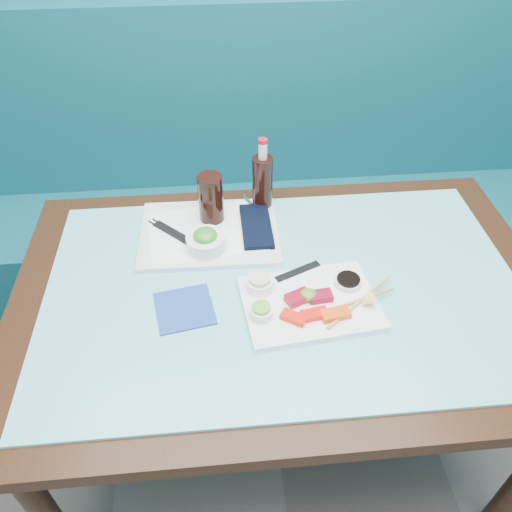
{
  "coord_description": "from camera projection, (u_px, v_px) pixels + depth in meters",
  "views": [
    {
      "loc": [
        -0.15,
        0.57,
        1.68
      ],
      "look_at": [
        -0.07,
        1.52,
        0.8
      ],
      "focal_mm": 35.0,
      "sensor_mm": 36.0,
      "label": 1
    }
  ],
  "objects": [
    {
      "name": "dining_table",
      "position": [
        283.0,
        309.0,
        1.35
      ],
      "size": [
        1.4,
        0.9,
        0.75
      ],
      "color": "black",
      "rests_on": "ground"
    },
    {
      "name": "booth_bench",
      "position": [
        255.0,
        209.0,
        2.16
      ],
      "size": [
        3.0,
        0.56,
        1.17
      ],
      "color": "#0E505B",
      "rests_on": "ground"
    },
    {
      "name": "tuna_right",
      "position": [
        320.0,
        296.0,
        1.22
      ],
      "size": [
        0.06,
        0.04,
        0.02
      ],
      "primitive_type": "cube",
      "rotation": [
        0.0,
        0.0,
        0.09
      ],
      "color": "maroon",
      "rests_on": "sashimi_plate"
    },
    {
      "name": "chopstick_sleeve",
      "position": [
        298.0,
        271.0,
        1.3
      ],
      "size": [
        0.13,
        0.07,
        0.0
      ],
      "primitive_type": "cube",
      "rotation": [
        0.0,
        0.0,
        0.41
      ],
      "color": "black",
      "rests_on": "sashimi_plate"
    },
    {
      "name": "seaweed_bowl",
      "position": [
        206.0,
        243.0,
        1.36
      ],
      "size": [
        0.11,
        0.11,
        0.04
      ],
      "primitive_type": "cylinder",
      "rotation": [
        0.0,
        0.0,
        0.03
      ],
      "color": "white",
      "rests_on": "serving_tray"
    },
    {
      "name": "black_chopstick_a",
      "position": [
        174.0,
        234.0,
        1.41
      ],
      "size": [
        0.16,
        0.14,
        0.01
      ],
      "primitive_type": "cylinder",
      "rotation": [
        1.57,
        0.0,
        0.85
      ],
      "color": "black",
      "rests_on": "serving_tray"
    },
    {
      "name": "wooden_chopstick_b",
      "position": [
        360.0,
        301.0,
        1.22
      ],
      "size": [
        0.2,
        0.16,
        0.01
      ],
      "primitive_type": "cylinder",
      "rotation": [
        1.57,
        0.0,
        -0.89
      ],
      "color": "tan",
      "rests_on": "sashimi_plate"
    },
    {
      "name": "soy_fill",
      "position": [
        348.0,
        279.0,
        1.26
      ],
      "size": [
        0.07,
        0.07,
        0.01
      ],
      "primitive_type": "cylinder",
      "rotation": [
        0.0,
        0.0,
        -0.1
      ],
      "color": "black",
      "rests_on": "soy_dish"
    },
    {
      "name": "seaweed_salad",
      "position": [
        205.0,
        235.0,
        1.34
      ],
      "size": [
        0.09,
        0.09,
        0.03
      ],
      "primitive_type": "ellipsoid",
      "rotation": [
        0.0,
        0.0,
        0.42
      ],
      "color": "#39871F",
      "rests_on": "seaweed_bowl"
    },
    {
      "name": "glass_top",
      "position": [
        284.0,
        287.0,
        1.29
      ],
      "size": [
        1.22,
        0.76,
        0.01
      ],
      "primitive_type": "cube",
      "color": "#66C7CC",
      "rests_on": "dining_table"
    },
    {
      "name": "salmon_left",
      "position": [
        294.0,
        318.0,
        1.18
      ],
      "size": [
        0.07,
        0.06,
        0.01
      ],
      "primitive_type": "cube",
      "rotation": [
        0.0,
        0.0,
        -0.58
      ],
      "color": "red",
      "rests_on": "sashimi_plate"
    },
    {
      "name": "ginger_fill",
      "position": [
        260.0,
        279.0,
        1.23
      ],
      "size": [
        0.07,
        0.07,
        0.01
      ],
      "primitive_type": "cylinder",
      "rotation": [
        0.0,
        0.0,
        -0.25
      ],
      "color": "beige",
      "rests_on": "ramekin_ginger"
    },
    {
      "name": "seaweed_garnish",
      "position": [
        308.0,
        295.0,
        1.22
      ],
      "size": [
        0.05,
        0.04,
        0.02
      ],
      "primitive_type": "ellipsoid",
      "rotation": [
        0.0,
        0.0,
        -0.0
      ],
      "color": "#419322",
      "rests_on": "sashimi_plate"
    },
    {
      "name": "serving_tray",
      "position": [
        210.0,
        233.0,
        1.43
      ],
      "size": [
        0.4,
        0.3,
        0.01
      ],
      "primitive_type": "cube",
      "rotation": [
        0.0,
        0.0,
        -0.02
      ],
      "color": "silver",
      "rests_on": "glass_top"
    },
    {
      "name": "paper_placemat",
      "position": [
        209.0,
        231.0,
        1.43
      ],
      "size": [
        0.37,
        0.29,
        0.0
      ],
      "primitive_type": "cube",
      "rotation": [
        0.0,
        0.0,
        0.15
      ],
      "color": "white",
      "rests_on": "serving_tray"
    },
    {
      "name": "black_chopstick_b",
      "position": [
        177.0,
        234.0,
        1.41
      ],
      "size": [
        0.15,
        0.16,
        0.01
      ],
      "primitive_type": "cylinder",
      "rotation": [
        1.57,
        0.0,
        0.76
      ],
      "color": "black",
      "rests_on": "serving_tray"
    },
    {
      "name": "navy_pouch",
      "position": [
        256.0,
        226.0,
        1.43
      ],
      "size": [
        0.09,
        0.2,
        0.02
      ],
      "primitive_type": "cube",
      "rotation": [
        0.0,
        0.0,
        0.01
      ],
      "color": "black",
      "rests_on": "serving_tray"
    },
    {
      "name": "cola_bottle_cap",
      "position": [
        263.0,
        141.0,
        1.38
      ],
      "size": [
        0.03,
        0.03,
        0.01
      ],
      "primitive_type": "cylinder",
      "rotation": [
        0.0,
        0.0,
        0.18
      ],
      "color": "red",
      "rests_on": "cola_bottle_neck"
    },
    {
      "name": "sashimi_plate",
      "position": [
        310.0,
        303.0,
        1.23
      ],
      "size": [
        0.35,
        0.27,
        0.02
      ],
      "primitive_type": "cube",
      "rotation": [
        0.0,
        0.0,
        0.11
      ],
      "color": "white",
      "rests_on": "glass_top"
    },
    {
      "name": "cola_bottle_neck",
      "position": [
        263.0,
        151.0,
        1.4
      ],
      "size": [
        0.03,
        0.03,
        0.05
      ],
      "primitive_type": "cylinder",
      "rotation": [
        0.0,
        0.0,
        -0.23
      ],
      "color": "silver",
      "rests_on": "cola_bottle_body"
    },
    {
      "name": "ramekin_wasabi",
      "position": [
        261.0,
        312.0,
        1.18
      ],
      "size": [
        0.07,
        0.07,
        0.02
      ],
      "primitive_type": "cylinder",
      "rotation": [
        0.0,
        0.0,
        -0.33
      ],
      "color": "white",
      "rests_on": "sashimi_plate"
    },
    {
      "name": "tuna_left",
      "position": [
        298.0,
        298.0,
        1.22
      ],
      "size": [
        0.07,
        0.06,
        0.02
      ],
      "primitive_type": "cube",
      "rotation": [
        0.0,
        0.0,
        0.41
      ],
      "color": "maroon",
      "rests_on": "sashimi_plate"
    },
    {
      "name": "cola_bottle_body",
      "position": [
        262.0,
        184.0,
        1.47
      ],
      "size": [
        0.08,
        0.08,
        0.17
      ],
      "primitive_type": "cylinder",
      "rotation": [
        0.0,
        0.0,
        0.36
      ],
      "color": "black",
      "rests_on": "glass_top"
    },
    {
      "name": "ramekin_ginger",
      "position": [
        260.0,
        284.0,
        1.25
      ],
      "size": [
        0.09,
        0.09,
        0.03
      ],
      "primitive_type": "cylinder",
      "rotation": [
        0.0,
        0.0,
        -0.33
      ],
      "color": "white",
      "rests_on": "sashimi_plate"
    },
    {
      "name": "blue_napkin",
      "position": [
        185.0,
        309.0,
        1.22
      ],
      "size": [
        0.16,
        0.16,
        0.01
      ],
      "primitive_type": "cube",
      "rotation": [
        0.0,
        0.0,
        0.17
      ],
      "color": "#1B3F95",
      "rests_on": "glass_top"
    },
    {
      "name": "soy_dish",
      "position": [
        348.0,
        282.0,
        1.26
      ],
      "size": [
        0.09,
        0.09,
        0.01
      ],
      "primitive_type": "cylinder",
      "rotation": [
        0.0,
        0.0,
        0.4
      ],
      "color": "white",
      "rests_on": "sashimi_plate"
    },
    {
      "name": "salmon_mid",
      "position": [
        314.0,
        314.0,
        1.18
      ],
      "size": [
        0.07,
        0.04,
        0.02
      ],
      "primitive_type": "cube",
      "rotation": [
        0.0,
        0.0,
        0.16
      ],
      "color": "#FF140A",
      "rests_on": "sashimi_plate"
    },
    {
      "name": "wasabi_fill",
      "position": [
        261.0,
        308.0,
        1.17
      ],
      "size": [
        0.06,
        0.06,
        0.01
      ],
      "primitive_type": "cylinder",
      "rotation": [
        0.0,
        0.0,
        0.32
      ],
      "color": "#69AD37",
      "rests_on": "ramekin_wasabi"
    },
    {
      "name": "cola_glass",
      "position": [
        211.0,
        198.0,
        1.42
      ],
      "size": [
        0.08,
        0.08,
        0.15
      ],
      "primitive_type": "cylinder",
      "rotation": [
        0.0,
        0.0,
        -0.14
      ],
      "color": "black",
      "rests_on": "serving_tray"
    },
    {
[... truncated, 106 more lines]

